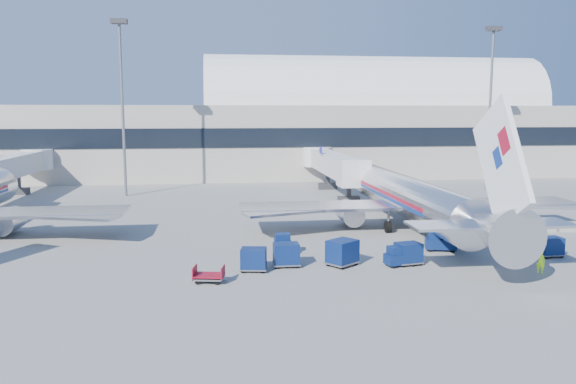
{
  "coord_description": "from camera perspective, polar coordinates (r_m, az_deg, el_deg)",
  "views": [
    {
      "loc": [
        -7.95,
        -45.15,
        10.86
      ],
      "look_at": [
        -1.51,
        6.0,
        3.56
      ],
      "focal_mm": 35.0,
      "sensor_mm": 36.0,
      "label": 1
    }
  ],
  "objects": [
    {
      "name": "tug_right",
      "position": [
        46.22,
        15.13,
        -4.91
      ],
      "size": [
        2.61,
        1.77,
        1.56
      ],
      "rotation": [
        0.0,
        0.0,
        -0.26
      ],
      "color": "#0A1C4C",
      "rests_on": "ground"
    },
    {
      "name": "jetbridge_mid",
      "position": [
        80.73,
        -26.29,
        2.3
      ],
      "size": [
        4.4,
        27.5,
        6.25
      ],
      "color": "silver",
      "rests_on": "ground"
    },
    {
      "name": "airliner_main",
      "position": [
        53.4,
        12.56,
        -0.68
      ],
      "size": [
        32.0,
        37.26,
        12.07
      ],
      "color": "silver",
      "rests_on": "ground"
    },
    {
      "name": "cart_train_b",
      "position": [
        40.06,
        -0.18,
        -6.34
      ],
      "size": [
        1.91,
        1.46,
        1.67
      ],
      "rotation": [
        0.0,
        0.0,
        0.0
      ],
      "color": "#0A1C4C",
      "rests_on": "ground"
    },
    {
      "name": "terminal",
      "position": [
        101.33,
        -10.43,
        6.04
      ],
      "size": [
        170.0,
        28.15,
        21.0
      ],
      "color": "#B2AA9E",
      "rests_on": "ground"
    },
    {
      "name": "barrier_mid",
      "position": [
        56.46,
        24.23,
        -3.29
      ],
      "size": [
        3.0,
        0.55,
        0.9
      ],
      "primitive_type": "cube",
      "color": "#9E9E96",
      "rests_on": "ground"
    },
    {
      "name": "cart_solo_near",
      "position": [
        41.47,
        12.12,
        -6.09
      ],
      "size": [
        2.04,
        1.71,
        1.59
      ],
      "rotation": [
        0.0,
        0.0,
        0.2
      ],
      "color": "#0A1C4C",
      "rests_on": "ground"
    },
    {
      "name": "cart_train_a",
      "position": [
        40.44,
        5.54,
        -6.09
      ],
      "size": [
        2.66,
        2.58,
        1.87
      ],
      "rotation": [
        0.0,
        0.0,
        0.66
      ],
      "color": "#0A1C4C",
      "rests_on": "ground"
    },
    {
      "name": "cart_train_c",
      "position": [
        39.02,
        -3.51,
        -6.81
      ],
      "size": [
        2.02,
        1.66,
        1.61
      ],
      "rotation": [
        0.0,
        0.0,
        -0.16
      ],
      "color": "#0A1C4C",
      "rests_on": "ground"
    },
    {
      "name": "barrier_far",
      "position": [
        58.24,
        27.01,
        -3.13
      ],
      "size": [
        3.0,
        0.55,
        0.9
      ],
      "primitive_type": "cube",
      "color": "#9E9E96",
      "rests_on": "ground"
    },
    {
      "name": "ramp_worker",
      "position": [
        42.26,
        24.28,
        -6.47
      ],
      "size": [
        0.66,
        0.67,
        1.56
      ],
      "primitive_type": "imported",
      "rotation": [
        0.0,
        0.0,
        2.31
      ],
      "color": "#96E518",
      "rests_on": "ground"
    },
    {
      "name": "mast_west",
      "position": [
        76.21,
        -16.56,
        10.69
      ],
      "size": [
        2.0,
        1.2,
        22.6
      ],
      "color": "slate",
      "rests_on": "ground"
    },
    {
      "name": "tug_left",
      "position": [
        43.79,
        -0.56,
        -5.27
      ],
      "size": [
        1.47,
        2.66,
        1.68
      ],
      "rotation": [
        0.0,
        0.0,
        1.5
      ],
      "color": "#0A1C4C",
      "rests_on": "ground"
    },
    {
      "name": "barrier_near",
      "position": [
        54.82,
        21.28,
        -3.44
      ],
      "size": [
        3.0,
        0.55,
        0.9
      ],
      "primitive_type": "cube",
      "color": "#9E9E96",
      "rests_on": "ground"
    },
    {
      "name": "tug_lead",
      "position": [
        41.07,
        11.26,
        -6.47
      ],
      "size": [
        2.4,
        1.51,
        1.46
      ],
      "rotation": [
        0.0,
        0.0,
        0.18
      ],
      "color": "#0A1C4C",
      "rests_on": "ground"
    },
    {
      "name": "mast_east",
      "position": [
        84.28,
        19.93,
        10.26
      ],
      "size": [
        2.0,
        1.2,
        22.6
      ],
      "color": "slate",
      "rests_on": "ground"
    },
    {
      "name": "jetbridge_near",
      "position": [
        77.84,
        4.38,
        2.93
      ],
      "size": [
        4.4,
        27.5,
        6.25
      ],
      "color": "silver",
      "rests_on": "ground"
    },
    {
      "name": "ground",
      "position": [
        47.12,
        2.75,
        -5.28
      ],
      "size": [
        260.0,
        260.0,
        0.0
      ],
      "primitive_type": "plane",
      "color": "gray",
      "rests_on": "ground"
    },
    {
      "name": "cart_solo_far",
      "position": [
        47.2,
        25.09,
        -5.01
      ],
      "size": [
        1.79,
        1.41,
        1.51
      ],
      "rotation": [
        0.0,
        0.0,
        0.06
      ],
      "color": "#0A1C4C",
      "rests_on": "ground"
    },
    {
      "name": "cart_open_red",
      "position": [
        36.93,
        -8.01,
        -8.52
      ],
      "size": [
        2.15,
        1.7,
        0.52
      ],
      "rotation": [
        0.0,
        0.0,
        -0.19
      ],
      "color": "slate",
      "rests_on": "ground"
    }
  ]
}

